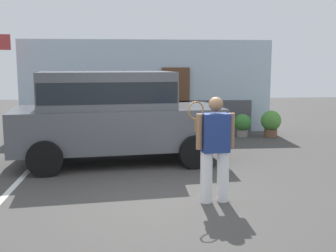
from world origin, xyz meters
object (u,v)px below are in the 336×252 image
object	(u,v)px
potted_plant_by_porch	(243,124)
tennis_player_man	(215,148)
parked_suv	(113,112)
potted_plant_secondary	(271,122)

from	to	relation	value
potted_plant_by_porch	tennis_player_man	bearing A→B (deg)	-109.43
parked_suv	potted_plant_by_porch	world-z (taller)	parked_suv
parked_suv	potted_plant_secondary	world-z (taller)	parked_suv
tennis_player_man	potted_plant_by_porch	distance (m)	6.36
potted_plant_secondary	tennis_player_man	bearing A→B (deg)	-116.90
tennis_player_man	potted_plant_secondary	distance (m)	6.54
tennis_player_man	potted_plant_by_porch	size ratio (longest dim) A/B	2.47
tennis_player_man	potted_plant_secondary	xyz separation A→B (m)	(2.95, 5.82, -0.45)
potted_plant_by_porch	potted_plant_secondary	bearing A→B (deg)	-10.62
parked_suv	potted_plant_secondary	size ratio (longest dim) A/B	5.91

